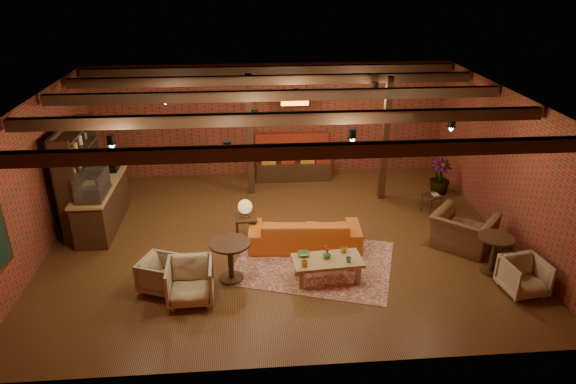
{
  "coord_description": "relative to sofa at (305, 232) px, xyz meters",
  "views": [
    {
      "loc": [
        -0.65,
        -10.09,
        5.7
      ],
      "look_at": [
        0.19,
        0.2,
        1.06
      ],
      "focal_mm": 32.0,
      "sensor_mm": 36.0,
      "label": 1
    }
  ],
  "objects": [
    {
      "name": "plant_tall",
      "position": [
        3.9,
        2.5,
        1.09
      ],
      "size": [
        1.95,
        1.95,
        2.88
      ],
      "primitive_type": "imported",
      "rotation": [
        0.0,
        0.0,
        0.24
      ],
      "color": "#4C7F4C",
      "rests_on": "floor"
    },
    {
      "name": "side_table_book",
      "position": [
        3.33,
        1.45,
        0.07
      ],
      "size": [
        0.53,
        0.53,
        0.47
      ],
      "rotation": [
        0.0,
        0.0,
        0.39
      ],
      "color": "black",
      "rests_on": "floor"
    },
    {
      "name": "rug",
      "position": [
        0.12,
        -0.68,
        -0.35
      ],
      "size": [
        3.74,
        3.26,
        0.01
      ],
      "primitive_type": "cube",
      "rotation": [
        0.0,
        0.0,
        -0.31
      ],
      "color": "maroon",
      "rests_on": "floor"
    },
    {
      "name": "armchair_far",
      "position": [
        3.9,
        -2.02,
        0.02
      ],
      "size": [
        0.81,
        0.77,
        0.75
      ],
      "primitive_type": "imported",
      "rotation": [
        0.0,
        0.0,
        0.12
      ],
      "color": "beige",
      "rests_on": "floor"
    },
    {
      "name": "armchair_a",
      "position": [
        -2.88,
        -1.38,
        0.01
      ],
      "size": [
        0.87,
        0.89,
        0.72
      ],
      "primitive_type": "imported",
      "rotation": [
        0.0,
        0.0,
        1.19
      ],
      "color": "beige",
      "rests_on": "floor"
    },
    {
      "name": "armchair_b",
      "position": [
        -2.29,
        -1.75,
        0.07
      ],
      "size": [
        0.85,
        0.79,
        0.85
      ],
      "primitive_type": "imported",
      "rotation": [
        0.0,
        0.0,
        0.03
      ],
      "color": "beige",
      "rests_on": "floor"
    },
    {
      "name": "wall_back",
      "position": [
        -0.5,
        4.37,
        1.25
      ],
      "size": [
        10.0,
        0.02,
        3.2
      ],
      "primitive_type": "cube",
      "color": "brown",
      "rests_on": "ground"
    },
    {
      "name": "ceiling_beams",
      "position": [
        -0.5,
        0.37,
        2.73
      ],
      "size": [
        9.8,
        6.4,
        0.22
      ],
      "primitive_type": null,
      "color": "black",
      "rests_on": "ceiling"
    },
    {
      "name": "sofa",
      "position": [
        0.0,
        0.0,
        0.0
      ],
      "size": [
        2.47,
        1.1,
        0.71
      ],
      "primitive_type": "imported",
      "rotation": [
        0.0,
        0.0,
        3.07
      ],
      "color": "#CC5D1C",
      "rests_on": "floor"
    },
    {
      "name": "coffee_table",
      "position": [
        0.28,
        -1.31,
        0.06
      ],
      "size": [
        1.39,
        0.77,
        0.71
      ],
      "rotation": [
        0.0,
        0.0,
        0.08
      ],
      "color": "#A3824C",
      "rests_on": "floor"
    },
    {
      "name": "armchair_right",
      "position": [
        3.41,
        -0.32,
        0.18
      ],
      "size": [
        1.44,
        1.41,
        1.07
      ],
      "primitive_type": "imported",
      "rotation": [
        0.0,
        0.0,
        2.41
      ],
      "color": "brown",
      "rests_on": "floor"
    },
    {
      "name": "floor",
      "position": [
        -0.5,
        0.37,
        -0.35
      ],
      "size": [
        10.0,
        10.0,
        0.0
      ],
      "primitive_type": "plane",
      "color": "#3C1C0F",
      "rests_on": "ground"
    },
    {
      "name": "wall_front",
      "position": [
        -0.5,
        -3.63,
        1.25
      ],
      "size": [
        10.0,
        0.02,
        3.2
      ],
      "primitive_type": "cube",
      "color": "brown",
      "rests_on": "ground"
    },
    {
      "name": "banquette",
      "position": [
        0.1,
        3.92,
        0.15
      ],
      "size": [
        2.1,
        0.7,
        1.0
      ],
      "primitive_type": null,
      "color": "maroon",
      "rests_on": "ground"
    },
    {
      "name": "post_right",
      "position": [
        2.3,
        2.37,
        1.25
      ],
      "size": [
        0.16,
        0.16,
        3.2
      ],
      "primitive_type": "cube",
      "color": "black",
      "rests_on": "ground"
    },
    {
      "name": "service_sign",
      "position": [
        0.1,
        3.47,
        2.0
      ],
      "size": [
        0.86,
        0.06,
        0.3
      ],
      "primitive_type": "cube",
      "color": "orange",
      "rests_on": "ceiling"
    },
    {
      "name": "service_counter",
      "position": [
        -4.6,
        1.37,
        0.45
      ],
      "size": [
        0.8,
        2.5,
        1.6
      ],
      "primitive_type": null,
      "color": "black",
      "rests_on": "ground"
    },
    {
      "name": "round_table_left",
      "position": [
        -1.57,
        -1.15,
        0.21
      ],
      "size": [
        0.79,
        0.79,
        0.82
      ],
      "color": "black",
      "rests_on": "floor"
    },
    {
      "name": "plant_counter",
      "position": [
        -4.5,
        1.57,
        0.87
      ],
      "size": [
        0.35,
        0.39,
        0.3
      ],
      "primitive_type": "imported",
      "color": "#337F33",
      "rests_on": "service_counter"
    },
    {
      "name": "round_table_right",
      "position": [
        3.63,
        -1.31,
        0.18
      ],
      "size": [
        0.69,
        0.69,
        0.8
      ],
      "color": "black",
      "rests_on": "floor"
    },
    {
      "name": "ceiling_pipe",
      "position": [
        -0.5,
        1.97,
        2.5
      ],
      "size": [
        9.6,
        0.12,
        0.12
      ],
      "primitive_type": "cylinder",
      "rotation": [
        0.0,
        1.57,
        0.0
      ],
      "color": "black",
      "rests_on": "ceiling"
    },
    {
      "name": "shelving_hutch",
      "position": [
        -5.0,
        1.47,
        0.85
      ],
      "size": [
        0.52,
        2.0,
        2.4
      ],
      "primitive_type": null,
      "color": "black",
      "rests_on": "ground"
    },
    {
      "name": "wall_right",
      "position": [
        4.5,
        0.37,
        1.25
      ],
      "size": [
        0.02,
        8.0,
        3.2
      ],
      "primitive_type": "cube",
      "color": "brown",
      "rests_on": "ground"
    },
    {
      "name": "ceiling",
      "position": [
        -0.5,
        0.37,
        2.85
      ],
      "size": [
        10.0,
        8.0,
        0.02
      ],
      "primitive_type": "cube",
      "color": "black",
      "rests_on": "wall_back"
    },
    {
      "name": "side_table_lamp",
      "position": [
        -1.27,
        0.38,
        0.4
      ],
      "size": [
        0.51,
        0.51,
        1.0
      ],
      "rotation": [
        0.0,
        0.0,
        0.07
      ],
      "color": "black",
      "rests_on": "floor"
    },
    {
      "name": "wall_left",
      "position": [
        -5.5,
        0.37,
        1.25
      ],
      "size": [
        0.02,
        8.0,
        3.2
      ],
      "primitive_type": "cube",
      "color": "brown",
      "rests_on": "ground"
    },
    {
      "name": "ceiling_spotlights",
      "position": [
        -0.5,
        0.37,
        2.51
      ],
      "size": [
        6.4,
        4.4,
        0.28
      ],
      "primitive_type": null,
      "color": "black",
      "rests_on": "ceiling"
    },
    {
      "name": "post_left",
      "position": [
        -1.1,
        2.97,
        1.25
      ],
      "size": [
        0.16,
        0.16,
        3.2
      ],
      "primitive_type": "cube",
      "color": "black",
      "rests_on": "ground"
    }
  ]
}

